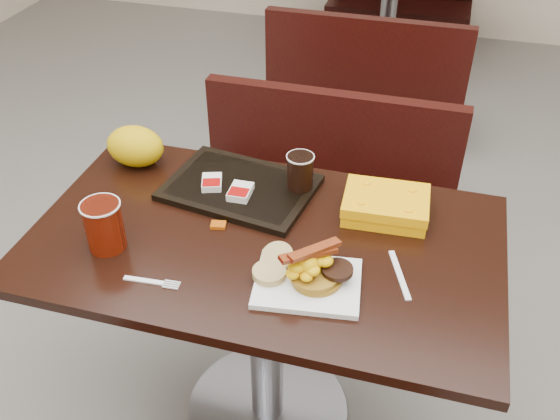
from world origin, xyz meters
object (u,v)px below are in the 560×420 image
(fork, at_px, (144,280))
(clamshell, at_px, (386,205))
(table_far, at_px, (387,23))
(coffee_cup_near, at_px, (104,226))
(paper_bag, at_px, (135,146))
(pancake_stack, at_px, (317,276))
(hashbrown_sleeve_left, at_px, (212,182))
(hashbrown_sleeve_right, at_px, (240,192))
(bench_far_s, at_px, (369,72))
(tray, at_px, (240,188))
(platter, at_px, (308,283))
(knife, at_px, (400,275))
(bench_near_n, at_px, (319,203))
(coffee_cup_far, at_px, (300,171))
(table_near, at_px, (266,336))

(fork, distance_m, clamshell, 0.66)
(table_far, distance_m, coffee_cup_near, 2.80)
(table_far, xyz_separation_m, paper_bag, (-0.47, -2.37, 0.44))
(table_far, distance_m, paper_bag, 2.45)
(pancake_stack, relative_size, hashbrown_sleeve_left, 1.60)
(hashbrown_sleeve_left, height_order, hashbrown_sleeve_right, hashbrown_sleeve_right)
(bench_far_s, distance_m, tray, 1.77)
(platter, xyz_separation_m, knife, (0.20, 0.09, -0.01))
(coffee_cup_near, bearing_deg, fork, -33.26)
(bench_near_n, distance_m, fork, 1.03)
(bench_near_n, height_order, hashbrown_sleeve_left, hashbrown_sleeve_left)
(coffee_cup_near, xyz_separation_m, clamshell, (0.65, 0.32, -0.03))
(platter, height_order, knife, platter)
(hashbrown_sleeve_right, bearing_deg, clamshell, 4.94)
(hashbrown_sleeve_right, bearing_deg, pancake_stack, -45.50)
(table_far, relative_size, coffee_cup_far, 12.04)
(bench_far_s, distance_m, pancake_stack, 2.08)
(fork, bearing_deg, table_far, 81.58)
(coffee_cup_near, distance_m, paper_bag, 0.38)
(knife, bearing_deg, tray, -136.43)
(coffee_cup_near, relative_size, coffee_cup_far, 1.31)
(clamshell, bearing_deg, platter, -115.97)
(platter, relative_size, paper_bag, 1.41)
(fork, distance_m, paper_bag, 0.52)
(clamshell, distance_m, paper_bag, 0.75)
(bench_near_n, height_order, fork, fork)
(table_far, xyz_separation_m, bench_far_s, (0.00, -0.70, -0.02))
(hashbrown_sleeve_left, bearing_deg, bench_far_s, 65.32)
(table_far, distance_m, clamshell, 2.47)
(tray, xyz_separation_m, paper_bag, (-0.34, 0.05, 0.05))
(coffee_cup_far, bearing_deg, paper_bag, 178.61)
(platter, bearing_deg, hashbrown_sleeve_right, 125.51)
(table_far, xyz_separation_m, hashbrown_sleeve_right, (-0.11, -2.46, 0.40))
(knife, distance_m, paper_bag, 0.87)
(bench_near_n, distance_m, coffee_cup_far, 0.67)
(coffee_cup_near, relative_size, tray, 0.32)
(table_near, bearing_deg, fork, -134.79)
(fork, xyz_separation_m, clamshell, (0.51, 0.41, 0.03))
(coffee_cup_near, relative_size, hashbrown_sleeve_right, 1.66)
(bench_near_n, relative_size, hashbrown_sleeve_left, 13.57)
(platter, xyz_separation_m, hashbrown_sleeve_right, (-0.26, 0.28, 0.02))
(bench_near_n, height_order, table_far, table_far)
(tray, bearing_deg, knife, -17.12)
(hashbrown_sleeve_right, relative_size, paper_bag, 0.45)
(hashbrown_sleeve_right, bearing_deg, table_near, -52.83)
(table_far, distance_m, hashbrown_sleeve_right, 2.50)
(table_near, bearing_deg, platter, -43.42)
(pancake_stack, bearing_deg, hashbrown_sleeve_right, 135.93)
(bench_near_n, distance_m, bench_far_s, 1.20)
(fork, bearing_deg, platter, 9.59)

